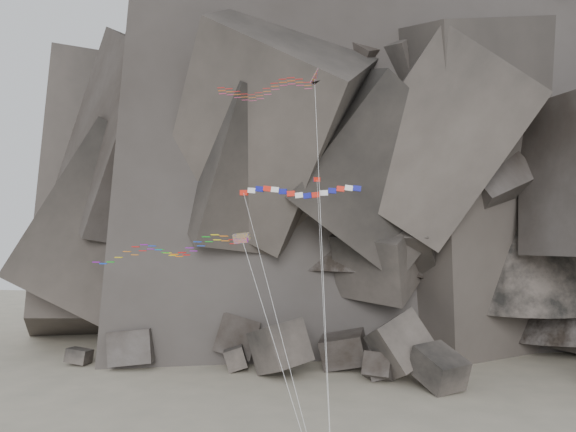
% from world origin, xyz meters
% --- Properties ---
extents(headland, '(110.00, 70.00, 84.00)m').
position_xyz_m(headland, '(0.00, 70.00, 42.00)').
color(headland, '#504741').
rests_on(headland, ground).
extents(boulder_field, '(80.20, 17.59, 9.85)m').
position_xyz_m(boulder_field, '(-1.03, 33.69, 2.55)').
color(boulder_field, '#47423F').
rests_on(boulder_field, ground).
extents(delta_kite, '(12.46, 15.19, 32.37)m').
position_xyz_m(delta_kite, '(-1.79, 4.38, 32.15)').
color(delta_kite, red).
rests_on(delta_kite, ground).
extents(banner_kite, '(10.58, 15.13, 22.19)m').
position_xyz_m(banner_kite, '(1.61, 4.61, 22.97)').
color(banner_kite, red).
rests_on(banner_kite, ground).
extents(parafoil_kite, '(21.55, 9.07, 18.09)m').
position_xyz_m(parafoil_kite, '(-8.67, -1.01, 18.16)').
color(parafoil_kite, yellow).
rests_on(parafoil_kite, ground).
extents(pennant_kite, '(3.14, 12.41, 22.63)m').
position_xyz_m(pennant_kite, '(4.08, -0.23, 18.71)').
color(pennant_kite, red).
rests_on(pennant_kite, ground).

